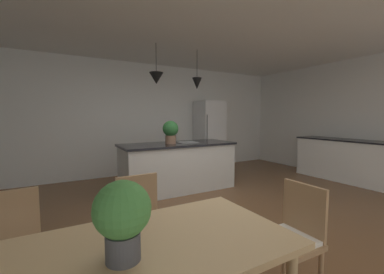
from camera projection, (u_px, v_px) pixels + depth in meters
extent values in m
cube|color=brown|center=(215.00, 222.00, 3.25)|extent=(10.00, 8.40, 0.04)
cube|color=white|center=(217.00, 8.00, 3.02)|extent=(10.00, 8.40, 0.12)
cube|color=white|center=(140.00, 119.00, 5.97)|extent=(10.00, 0.12, 2.70)
cube|color=white|center=(373.00, 119.00, 5.12)|extent=(0.12, 8.40, 2.70)
cube|color=tan|center=(99.00, 261.00, 1.17)|extent=(2.08, 0.86, 0.04)
cylinder|color=tan|center=(218.00, 245.00, 1.98)|extent=(0.06, 0.06, 0.70)
cube|color=#A87F56|center=(287.00, 243.00, 1.86)|extent=(0.41, 0.41, 0.04)
cube|color=white|center=(287.00, 238.00, 1.86)|extent=(0.37, 0.37, 0.03)
cube|color=#A87F56|center=(304.00, 210.00, 1.93)|extent=(0.04, 0.38, 0.42)
cylinder|color=#A87F56|center=(254.00, 265.00, 1.95)|extent=(0.04, 0.04, 0.41)
cylinder|color=#A87F56|center=(284.00, 254.00, 2.11)|extent=(0.04, 0.04, 0.41)
cube|color=#A87F56|center=(9.00, 262.00, 1.62)|extent=(0.43, 0.43, 0.04)
cube|color=white|center=(9.00, 257.00, 1.62)|extent=(0.39, 0.39, 0.03)
cube|color=#A87F56|center=(9.00, 219.00, 1.75)|extent=(0.38, 0.06, 0.42)
cylinder|color=#A87F56|center=(40.00, 271.00, 1.87)|extent=(0.04, 0.04, 0.41)
cube|color=#A87F56|center=(144.00, 230.00, 2.08)|extent=(0.41, 0.41, 0.04)
cube|color=white|center=(144.00, 226.00, 2.07)|extent=(0.37, 0.37, 0.03)
cube|color=#A87F56|center=(137.00, 198.00, 2.21)|extent=(0.38, 0.04, 0.42)
cylinder|color=#A87F56|center=(171.00, 259.00, 2.04)|extent=(0.04, 0.04, 0.41)
cylinder|color=#A87F56|center=(131.00, 272.00, 1.86)|extent=(0.04, 0.04, 0.41)
cylinder|color=#A87F56|center=(156.00, 241.00, 2.33)|extent=(0.04, 0.04, 0.41)
cylinder|color=#A87F56|center=(120.00, 251.00, 2.15)|extent=(0.04, 0.04, 0.41)
cube|color=silver|center=(178.00, 167.00, 4.64)|extent=(2.11, 0.81, 0.88)
cube|color=black|center=(178.00, 144.00, 4.60)|extent=(2.17, 0.87, 0.04)
cube|color=gray|center=(187.00, 142.00, 4.70)|extent=(0.36, 0.30, 0.01)
cube|color=white|center=(382.00, 166.00, 4.71)|extent=(0.60, 3.36, 0.88)
cube|color=black|center=(383.00, 143.00, 4.68)|extent=(0.64, 3.40, 0.03)
cube|color=silver|center=(209.00, 135.00, 6.53)|extent=(0.67, 0.64, 1.82)
cylinder|color=#4C4C4C|center=(207.00, 136.00, 6.09)|extent=(0.02, 0.02, 1.09)
cylinder|color=black|center=(156.00, 58.00, 4.27)|extent=(0.01, 0.01, 0.51)
cone|color=black|center=(156.00, 78.00, 4.30)|extent=(0.25, 0.25, 0.20)
cylinder|color=black|center=(197.00, 64.00, 4.68)|extent=(0.01, 0.01, 0.54)
cone|color=black|center=(197.00, 84.00, 4.71)|extent=(0.19, 0.19, 0.22)
cylinder|color=#8C664C|center=(171.00, 139.00, 4.52)|extent=(0.20, 0.20, 0.15)
sphere|color=#2D6B33|center=(171.00, 129.00, 4.50)|extent=(0.30, 0.30, 0.30)
cylinder|color=#4C4C51|center=(123.00, 247.00, 1.14)|extent=(0.16, 0.16, 0.13)
sphere|color=#478C42|center=(122.00, 209.00, 1.12)|extent=(0.27, 0.27, 0.27)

